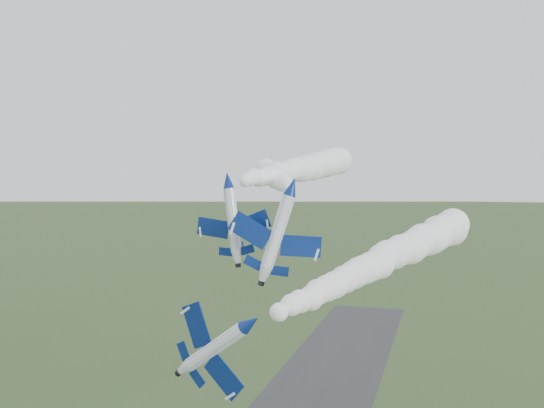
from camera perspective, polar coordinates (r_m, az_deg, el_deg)
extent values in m
cylinder|color=white|center=(53.69, -2.00, -11.11)|extent=(3.66, 7.56, 1.83)
cone|color=navy|center=(50.00, -4.98, -12.17)|extent=(2.26, 2.33, 1.83)
cone|color=white|center=(57.36, 0.47, -10.19)|extent=(2.17, 1.99, 1.83)
cylinder|color=black|center=(58.09, 0.92, -10.02)|extent=(1.03, 0.75, 0.93)
ellipsoid|color=black|center=(51.88, -2.79, -11.28)|extent=(1.83, 2.75, 1.22)
cube|color=navy|center=(54.68, -3.05, -8.64)|extent=(2.89, 2.65, 3.34)
cube|color=navy|center=(54.10, -0.29, -13.42)|extent=(2.89, 2.65, 3.34)
cube|color=navy|center=(56.87, -0.65, -9.13)|extent=(1.30, 1.21, 1.47)
cube|color=navy|center=(56.57, 0.78, -11.56)|extent=(1.30, 1.21, 1.47)
cube|color=navy|center=(55.92, 0.77, -9.84)|extent=(1.93, 1.77, 1.20)
cylinder|color=white|center=(78.44, -4.18, 2.24)|extent=(2.38, 8.24, 1.63)
cone|color=navy|center=(73.86, -5.91, 2.19)|extent=(1.82, 2.27, 1.63)
cone|color=white|center=(82.91, -2.69, 2.29)|extent=(1.78, 1.89, 1.63)
cylinder|color=black|center=(83.79, -2.42, 2.29)|extent=(0.87, 0.66, 0.82)
ellipsoid|color=black|center=(76.60, -4.91, 2.63)|extent=(1.34, 2.88, 1.08)
cube|color=navy|center=(80.42, -5.77, 1.89)|extent=(4.63, 2.73, 0.71)
cube|color=navy|center=(77.93, -2.01, 2.42)|extent=(4.63, 2.73, 0.71)
cube|color=navy|center=(82.77, -3.91, 2.14)|extent=(2.02, 1.24, 0.35)
cube|color=navy|center=(81.49, -1.96, 2.42)|extent=(2.02, 1.24, 0.35)
cube|color=navy|center=(81.97, -3.12, 3.15)|extent=(0.53, 1.58, 2.13)
cylinder|color=white|center=(75.29, 1.92, 1.65)|extent=(5.28, 9.43, 2.09)
cone|color=navy|center=(69.46, 2.47, 1.54)|extent=(2.82, 3.02, 2.09)
cone|color=white|center=(80.90, 1.46, 1.74)|extent=(2.66, 2.61, 2.09)
cylinder|color=black|center=(82.00, 1.37, 1.76)|extent=(1.23, 1.00, 1.06)
ellipsoid|color=black|center=(72.92, 2.28, 2.07)|extent=(2.44, 3.48, 1.39)
cube|color=navy|center=(75.85, -0.57, 2.31)|extent=(5.52, 4.23, 1.71)
cube|color=navy|center=(76.62, 4.15, 0.78)|extent=(5.52, 4.23, 1.71)
cube|color=navy|center=(79.73, 0.33, 2.11)|extent=(2.44, 1.90, 0.78)
cube|color=navy|center=(80.12, 2.73, 1.34)|extent=(2.44, 1.90, 0.78)
cube|color=navy|center=(79.67, 1.87, 2.70)|extent=(1.45, 1.97, 2.36)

